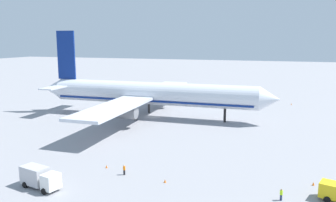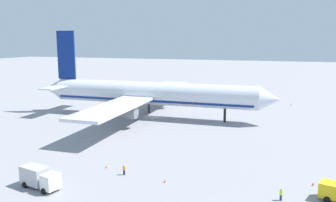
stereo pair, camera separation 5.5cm
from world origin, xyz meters
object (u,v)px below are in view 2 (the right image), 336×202
(airliner, at_px, (148,94))
(traffic_cone_0, at_px, (313,184))
(ground_worker_1, at_px, (281,195))
(traffic_cone_3, at_px, (291,104))
(ground_worker_4, at_px, (124,170))
(traffic_cone_1, at_px, (165,181))
(traffic_cone_2, at_px, (106,166))
(baggage_cart_0, at_px, (125,91))
(service_truck_4, at_px, (39,177))

(airliner, distance_m, traffic_cone_0, 57.11)
(ground_worker_1, bearing_deg, traffic_cone_3, 89.14)
(ground_worker_1, bearing_deg, ground_worker_4, 177.05)
(ground_worker_1, bearing_deg, traffic_cone_1, 178.45)
(ground_worker_4, height_order, traffic_cone_3, ground_worker_4)
(traffic_cone_1, height_order, traffic_cone_2, same)
(traffic_cone_2, bearing_deg, ground_worker_4, -22.52)
(traffic_cone_0, xyz_separation_m, traffic_cone_2, (-33.81, -3.94, 0.00))
(traffic_cone_1, bearing_deg, ground_worker_4, 173.80)
(traffic_cone_3, bearing_deg, airliner, -139.18)
(baggage_cart_0, xyz_separation_m, ground_worker_1, (66.09, -85.11, 0.06))
(ground_worker_4, bearing_deg, baggage_cart_0, 116.17)
(traffic_cone_1, distance_m, traffic_cone_3, 79.99)
(service_truck_4, height_order, traffic_cone_1, service_truck_4)
(traffic_cone_0, bearing_deg, baggage_cart_0, 132.14)
(traffic_cone_3, bearing_deg, traffic_cone_2, -112.03)
(baggage_cart_0, bearing_deg, traffic_cone_1, -60.09)
(ground_worker_4, bearing_deg, traffic_cone_1, -6.20)
(ground_worker_4, height_order, traffic_cone_2, ground_worker_4)
(baggage_cart_0, distance_m, traffic_cone_0, 105.31)
(baggage_cart_0, xyz_separation_m, traffic_cone_2, (36.85, -82.03, -0.52))
(airliner, bearing_deg, ground_worker_1, -49.00)
(traffic_cone_0, bearing_deg, traffic_cone_3, 92.73)
(ground_worker_1, xyz_separation_m, traffic_cone_1, (-17.41, 0.47, -0.58))
(airliner, bearing_deg, traffic_cone_1, -64.36)
(traffic_cone_0, distance_m, traffic_cone_1, 22.93)
(service_truck_4, bearing_deg, baggage_cart_0, 108.72)
(ground_worker_4, bearing_deg, airliner, 107.44)
(ground_worker_1, relative_size, traffic_cone_0, 3.06)
(service_truck_4, height_order, baggage_cart_0, service_truck_4)
(ground_worker_1, height_order, traffic_cone_3, ground_worker_1)
(baggage_cart_0, xyz_separation_m, traffic_cone_0, (70.66, -78.09, -0.52))
(ground_worker_1, xyz_separation_m, traffic_cone_2, (-29.25, 3.09, -0.58))
(ground_worker_4, distance_m, traffic_cone_3, 81.29)
(traffic_cone_1, bearing_deg, traffic_cone_0, 16.61)
(ground_worker_4, xyz_separation_m, traffic_cone_2, (-4.35, 1.80, -0.61))
(service_truck_4, distance_m, ground_worker_4, 13.25)
(ground_worker_1, height_order, traffic_cone_1, ground_worker_1)
(airliner, distance_m, ground_worker_4, 45.30)
(airliner, distance_m, ground_worker_1, 58.77)
(airliner, bearing_deg, service_truck_4, -85.91)
(ground_worker_4, xyz_separation_m, traffic_cone_0, (29.46, 5.74, -0.61))
(traffic_cone_1, relative_size, traffic_cone_3, 1.00)
(baggage_cart_0, relative_size, ground_worker_1, 2.02)
(service_truck_4, distance_m, traffic_cone_3, 93.10)
(airliner, relative_size, ground_worker_4, 41.45)
(airliner, xyz_separation_m, traffic_cone_3, (39.53, 34.15, -6.55))
(traffic_cone_0, height_order, traffic_cone_2, same)
(traffic_cone_0, height_order, traffic_cone_1, same)
(baggage_cart_0, bearing_deg, traffic_cone_0, -47.86)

